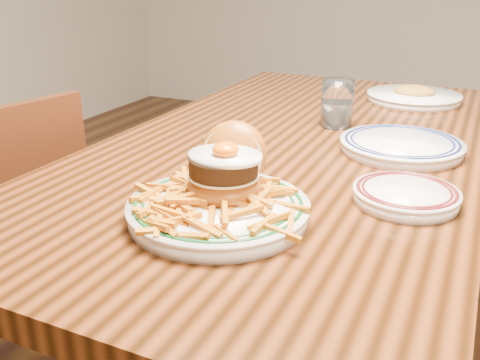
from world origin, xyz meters
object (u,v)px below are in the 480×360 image
at_px(chair_left, 1,254).
at_px(side_plate, 406,194).
at_px(main_plate, 221,193).
at_px(table, 297,174).

bearing_deg(chair_left, side_plate, 16.13).
xyz_separation_m(chair_left, main_plate, (0.68, -0.10, 0.33)).
bearing_deg(side_plate, main_plate, -131.47).
relative_size(table, main_plate, 5.03).
distance_m(table, side_plate, 0.41).
relative_size(table, chair_left, 1.86).
bearing_deg(table, chair_left, -151.96).
xyz_separation_m(table, main_plate, (0.02, -0.45, 0.13)).
xyz_separation_m(main_plate, side_plate, (0.27, 0.18, -0.02)).
bearing_deg(main_plate, table, 80.50).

